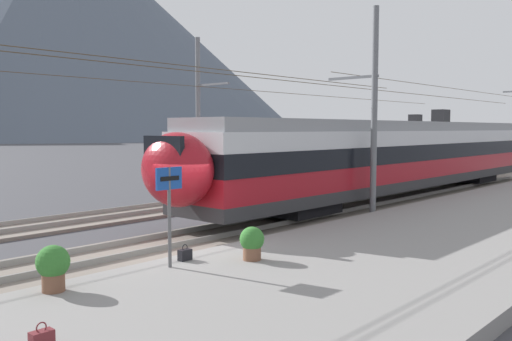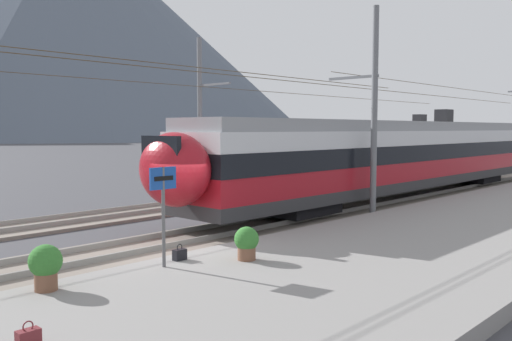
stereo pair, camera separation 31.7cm
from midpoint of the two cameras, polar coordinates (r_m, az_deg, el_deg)
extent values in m
plane|color=#424247|center=(15.04, -8.22, -9.06)|extent=(400.00, 400.00, 0.00)
cube|color=gray|center=(11.80, 6.47, -11.92)|extent=(120.00, 7.41, 0.37)
cube|color=slate|center=(16.00, -11.03, -8.06)|extent=(120.00, 3.00, 0.12)
cube|color=gray|center=(15.40, -9.46, -7.99)|extent=(120.00, 0.07, 0.16)
cube|color=gray|center=(16.54, -12.50, -7.17)|extent=(120.00, 0.07, 0.16)
cube|color=slate|center=(20.83, -20.29, -5.34)|extent=(120.00, 3.00, 0.12)
cube|color=gray|center=(20.17, -19.38, -5.23)|extent=(120.00, 0.07, 0.16)
cube|color=gray|center=(21.44, -21.15, -4.71)|extent=(120.00, 0.07, 0.16)
cube|color=#2D2D30|center=(27.81, 15.89, -1.04)|extent=(27.78, 2.85, 0.45)
cube|color=maroon|center=(27.76, 15.91, 0.29)|extent=(27.78, 2.85, 0.85)
cube|color=black|center=(27.72, 15.95, 1.94)|extent=(27.78, 2.89, 0.75)
cube|color=silver|center=(27.70, 15.98, 3.39)|extent=(27.78, 2.85, 0.65)
cube|color=gray|center=(27.69, 16.00, 4.53)|extent=(27.48, 2.65, 0.45)
cube|color=black|center=(20.65, 4.76, -3.95)|extent=(2.80, 2.28, 0.42)
cube|color=black|center=(35.69, 22.25, -0.73)|extent=(2.80, 2.28, 0.42)
ellipsoid|color=maroon|center=(16.32, -8.05, 0.09)|extent=(1.80, 2.62, 2.25)
cube|color=black|center=(15.99, -9.47, 1.51)|extent=(0.16, 1.71, 1.19)
cube|color=black|center=(31.46, 19.53, 5.46)|extent=(0.90, 0.70, 0.70)
cube|color=#2D2D30|center=(38.83, 14.85, 0.49)|extent=(22.17, 2.94, 0.45)
cube|color=#1E429E|center=(38.79, 14.87, 1.45)|extent=(22.17, 2.94, 0.85)
cube|color=black|center=(38.76, 14.89, 2.63)|extent=(22.17, 2.98, 0.75)
cube|color=white|center=(38.74, 14.91, 3.66)|extent=(22.17, 2.94, 0.65)
cube|color=gray|center=(38.74, 14.93, 4.48)|extent=(21.87, 2.74, 0.45)
cube|color=black|center=(33.00, 9.13, -0.85)|extent=(2.80, 2.36, 0.42)
cube|color=black|center=(45.01, 19.01, 0.36)|extent=(2.80, 2.36, 0.42)
ellipsoid|color=#1E429E|center=(29.06, 3.89, 2.02)|extent=(1.80, 2.71, 2.25)
cube|color=black|center=(28.66, 3.26, 2.83)|extent=(0.16, 1.77, 1.19)
cube|color=black|center=(41.70, 17.12, 5.21)|extent=(0.90, 0.70, 0.70)
cylinder|color=slate|center=(21.19, 12.82, 5.85)|extent=(0.24, 0.24, 8.13)
cube|color=slate|center=(21.79, 10.64, 9.64)|extent=(0.10, 2.25, 0.10)
cylinder|color=#473823|center=(22.31, 8.50, 8.90)|extent=(42.13, 0.02, 0.02)
cylinder|color=#473823|center=(41.30, 25.49, 7.19)|extent=(42.13, 0.02, 0.02)
cylinder|color=slate|center=(27.15, -5.62, 5.48)|extent=(0.24, 0.24, 8.00)
cube|color=slate|center=(26.48, -4.19, 9.06)|extent=(0.10, 2.33, 0.10)
cylinder|color=#473823|center=(25.73, -2.64, 8.65)|extent=(42.13, 0.02, 0.02)
cylinder|color=#59595B|center=(12.36, -9.04, -4.92)|extent=(0.08, 0.08, 2.27)
cube|color=#19479E|center=(12.24, -9.09, -0.82)|extent=(0.70, 0.06, 0.50)
cube|color=black|center=(12.22, -8.99, -0.83)|extent=(0.52, 0.01, 0.10)
cube|color=maroon|center=(8.58, -21.92, -16.27)|extent=(0.32, 0.18, 0.29)
torus|color=maroon|center=(8.51, -21.96, -15.03)|extent=(0.16, 0.02, 0.16)
cube|color=black|center=(13.13, -7.39, -8.82)|extent=(0.32, 0.18, 0.26)
torus|color=black|center=(13.09, -7.39, -8.05)|extent=(0.16, 0.02, 0.16)
cylinder|color=brown|center=(13.03, -0.30, -8.73)|extent=(0.43, 0.43, 0.33)
sphere|color=#33752D|center=(12.96, -0.30, -7.26)|extent=(0.59, 0.59, 0.59)
sphere|color=red|center=(12.93, -0.30, -6.68)|extent=(0.33, 0.33, 0.33)
cylinder|color=brown|center=(11.36, -20.57, -10.85)|extent=(0.43, 0.43, 0.39)
sphere|color=#33752D|center=(11.26, -20.62, -8.95)|extent=(0.64, 0.64, 0.64)
sphere|color=#DB5193|center=(11.23, -20.64, -8.23)|extent=(0.35, 0.35, 0.35)
cone|color=#515B6B|center=(235.58, -18.93, 14.13)|extent=(192.80, 192.80, 88.21)
camera|label=1|loc=(0.16, -89.58, 0.03)|focal=37.83mm
camera|label=2|loc=(0.16, 90.42, -0.03)|focal=37.83mm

